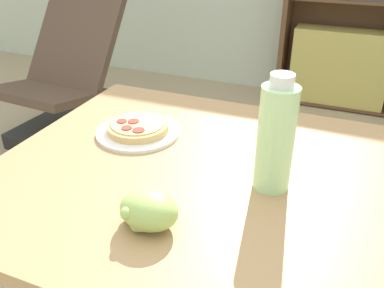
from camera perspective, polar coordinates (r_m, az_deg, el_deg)
dining_table at (r=1.03m, az=3.22°, el=-9.36°), size 1.07×0.85×0.76m
pizza_on_plate at (r=1.14m, az=-7.59°, el=2.12°), size 0.23×0.23×0.04m
grape_bunch at (r=0.79m, az=-6.21°, el=-9.26°), size 0.12×0.09×0.08m
drink_bottle at (r=0.88m, az=11.67°, el=0.93°), size 0.08×0.08×0.26m
lounge_chair_near at (r=2.75m, az=-17.51°, el=6.38°), size 0.62×0.80×0.88m
bookshelf at (r=3.22m, az=21.25°, el=17.15°), size 0.90×0.28×1.58m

